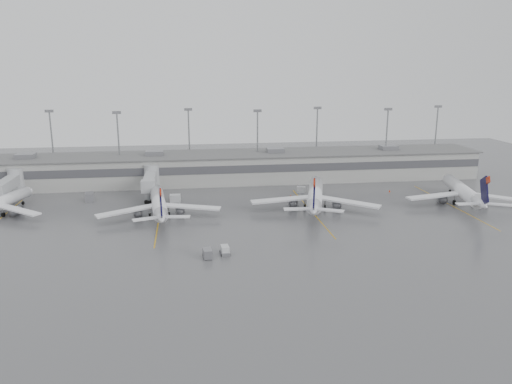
{
  "coord_description": "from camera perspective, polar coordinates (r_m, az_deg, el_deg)",
  "views": [
    {
      "loc": [
        -10.87,
        -85.16,
        33.04
      ],
      "look_at": [
        4.49,
        24.0,
        5.0
      ],
      "focal_mm": 35.0,
      "sensor_mm": 36.0,
      "label": 1
    }
  ],
  "objects": [
    {
      "name": "jet_bridge_right",
      "position": [
        134.44,
        -11.93,
        1.43
      ],
      "size": [
        4.0,
        17.2,
        7.0
      ],
      "color": "#A3A6A9",
      "rests_on": "ground"
    },
    {
      "name": "terminal",
      "position": [
        146.43,
        -3.6,
        2.87
      ],
      "size": [
        152.0,
        17.0,
        9.45
      ],
      "color": "#9F9F9B",
      "rests_on": "ground"
    },
    {
      "name": "ground",
      "position": [
        91.99,
        -0.69,
        -6.78
      ],
      "size": [
        260.0,
        260.0,
        0.0
      ],
      "primitive_type": "plane",
      "color": "#575759",
      "rests_on": "ground"
    },
    {
      "name": "baggage_tug",
      "position": [
        90.41,
        -3.57,
        -6.76
      ],
      "size": [
        1.83,
        2.65,
        1.63
      ],
      "rotation": [
        0.0,
        0.0,
        0.08
      ],
      "color": "silver",
      "rests_on": "ground"
    },
    {
      "name": "gse_loader",
      "position": [
        131.81,
        -18.5,
        -0.53
      ],
      "size": [
        2.63,
        3.65,
        2.09
      ],
      "primitive_type": "cube",
      "rotation": [
        0.0,
        0.0,
        0.17
      ],
      "color": "slate",
      "rests_on": "ground"
    },
    {
      "name": "gse_uld_b",
      "position": [
        125.88,
        -9.22,
        -0.7
      ],
      "size": [
        2.65,
        1.8,
        1.85
      ],
      "primitive_type": "cube",
      "rotation": [
        0.0,
        0.0,
        -0.02
      ],
      "color": "silver",
      "rests_on": "ground"
    },
    {
      "name": "baggage_cart",
      "position": [
        89.05,
        -5.58,
        -6.98
      ],
      "size": [
        1.67,
        2.68,
        1.65
      ],
      "rotation": [
        0.0,
        0.0,
        0.08
      ],
      "color": "slate",
      "rests_on": "ground"
    },
    {
      "name": "cone_c",
      "position": [
        128.84,
        4.0,
        -0.45
      ],
      "size": [
        0.47,
        0.47,
        0.74
      ],
      "primitive_type": "cone",
      "color": "red",
      "rests_on": "ground"
    },
    {
      "name": "jet_mid_right",
      "position": [
        118.04,
        6.78,
        -0.37
      ],
      "size": [
        29.08,
        33.06,
        10.96
      ],
      "rotation": [
        0.0,
        0.0,
        -0.28
      ],
      "color": "white",
      "rests_on": "ground"
    },
    {
      "name": "gse_uld_c",
      "position": [
        134.02,
        5.17,
        0.29
      ],
      "size": [
        2.56,
        2.06,
        1.57
      ],
      "primitive_type": "cube",
      "rotation": [
        0.0,
        0.0,
        -0.29
      ],
      "color": "silver",
      "rests_on": "ground"
    },
    {
      "name": "cone_d",
      "position": [
        138.73,
        15.03,
        0.13
      ],
      "size": [
        0.41,
        0.41,
        0.66
      ],
      "primitive_type": "cone",
      "color": "red",
      "rests_on": "ground"
    },
    {
      "name": "cone_a",
      "position": [
        130.46,
        -26.19,
        -1.73
      ],
      "size": [
        0.48,
        0.48,
        0.77
      ],
      "primitive_type": "cone",
      "color": "red",
      "rests_on": "ground"
    },
    {
      "name": "jet_far_right",
      "position": [
        131.61,
        22.67,
        0.05
      ],
      "size": [
        27.84,
        31.56,
        10.36
      ],
      "rotation": [
        0.0,
        0.0,
        -0.23
      ],
      "color": "white",
      "rests_on": "ground"
    },
    {
      "name": "light_masts",
      "position": [
        150.78,
        -3.82,
        6.23
      ],
      "size": [
        142.4,
        8.0,
        20.6
      ],
      "color": "gray",
      "rests_on": "ground"
    },
    {
      "name": "stand_markings",
      "position": [
        114.57,
        -2.23,
        -2.5
      ],
      "size": [
        105.25,
        40.0,
        0.01
      ],
      "color": "#D1950C",
      "rests_on": "ground"
    },
    {
      "name": "cone_b",
      "position": [
        120.17,
        -13.47,
        -1.91
      ],
      "size": [
        0.47,
        0.47,
        0.75
      ],
      "primitive_type": "cone",
      "color": "red",
      "rests_on": "ground"
    },
    {
      "name": "jet_bridge_left",
      "position": [
        141.33,
        -26.22,
        0.87
      ],
      "size": [
        4.0,
        17.2,
        7.0
      ],
      "color": "#A3A6A9",
      "rests_on": "ground"
    },
    {
      "name": "jet_mid_left",
      "position": [
        113.54,
        -11.05,
        -1.29
      ],
      "size": [
        27.39,
        30.82,
        9.97
      ],
      "rotation": [
        0.0,
        0.0,
        0.09
      ],
      "color": "white",
      "rests_on": "ground"
    }
  ]
}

